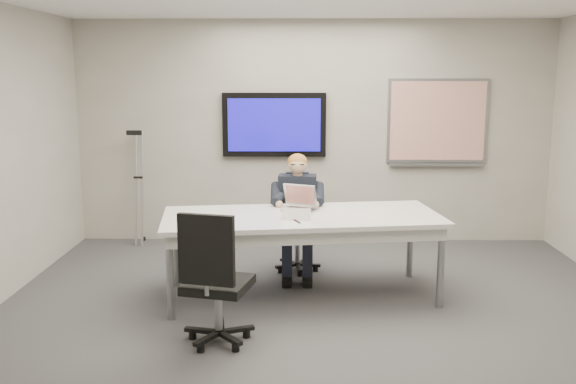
{
  "coord_description": "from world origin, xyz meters",
  "views": [
    {
      "loc": [
        -0.21,
        -5.12,
        2.15
      ],
      "look_at": [
        -0.3,
        1.04,
        1.0
      ],
      "focal_mm": 40.0,
      "sensor_mm": 36.0,
      "label": 1
    }
  ],
  "objects_px": {
    "office_chair_near": "(216,303)",
    "laptop": "(300,204)",
    "conference_table": "(302,224)",
    "seated_person": "(297,228)",
    "office_chair_far": "(298,243)"
  },
  "relations": [
    {
      "from": "office_chair_near",
      "to": "laptop",
      "type": "xyz_separation_m",
      "value": [
        0.67,
        1.39,
        0.53
      ]
    },
    {
      "from": "office_chair_far",
      "to": "laptop",
      "type": "relative_size",
      "value": 2.21
    },
    {
      "from": "conference_table",
      "to": "office_chair_far",
      "type": "distance_m",
      "value": 0.95
    },
    {
      "from": "conference_table",
      "to": "office_chair_far",
      "type": "relative_size",
      "value": 2.84
    },
    {
      "from": "office_chair_far",
      "to": "laptop",
      "type": "xyz_separation_m",
      "value": [
        0.02,
        -0.62,
        0.57
      ]
    },
    {
      "from": "office_chair_near",
      "to": "conference_table",
      "type": "bearing_deg",
      "value": -107.15
    },
    {
      "from": "office_chair_far",
      "to": "office_chair_near",
      "type": "bearing_deg",
      "value": -98.06
    },
    {
      "from": "seated_person",
      "to": "laptop",
      "type": "distance_m",
      "value": 0.51
    },
    {
      "from": "office_chair_near",
      "to": "seated_person",
      "type": "bearing_deg",
      "value": -96.3
    },
    {
      "from": "laptop",
      "to": "office_chair_near",
      "type": "bearing_deg",
      "value": -92.19
    },
    {
      "from": "office_chair_near",
      "to": "laptop",
      "type": "distance_m",
      "value": 1.63
    },
    {
      "from": "conference_table",
      "to": "seated_person",
      "type": "bearing_deg",
      "value": 86.26
    },
    {
      "from": "conference_table",
      "to": "office_chair_near",
      "type": "relative_size",
      "value": 2.49
    },
    {
      "from": "seated_person",
      "to": "laptop",
      "type": "height_order",
      "value": "seated_person"
    },
    {
      "from": "seated_person",
      "to": "office_chair_far",
      "type": "bearing_deg",
      "value": 91.21
    }
  ]
}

